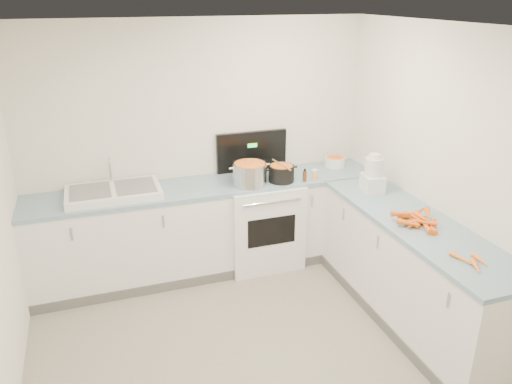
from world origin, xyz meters
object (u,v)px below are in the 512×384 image
object	(u,v)px
steel_pot	(250,175)
spice_jar	(314,176)
stove	(260,220)
black_pot	(281,174)
sink	(113,192)
extract_bottle	(305,176)
food_processor	(373,175)
mixing_bowl	(335,162)

from	to	relation	value
steel_pot	spice_jar	world-z (taller)	steel_pot
stove	black_pot	distance (m)	0.58
sink	black_pot	xyz separation A→B (m)	(1.62, -0.15, 0.03)
extract_bottle	food_processor	xyz separation A→B (m)	(0.50, -0.45, 0.11)
extract_bottle	food_processor	bearing A→B (deg)	-42.29
mixing_bowl	extract_bottle	bearing A→B (deg)	-147.45
sink	food_processor	world-z (taller)	food_processor
mixing_bowl	spice_jar	world-z (taller)	mixing_bowl
sink	black_pot	distance (m)	1.63
steel_pot	spice_jar	xyz separation A→B (m)	(0.66, -0.09, -0.05)
food_processor	sink	bearing A→B (deg)	163.94
spice_jar	food_processor	bearing A→B (deg)	-47.92
mixing_bowl	black_pot	bearing A→B (deg)	-161.27
sink	black_pot	size ratio (longest dim) A/B	3.35
spice_jar	black_pot	bearing A→B (deg)	164.76
black_pot	mixing_bowl	distance (m)	0.77
steel_pot	mixing_bowl	distance (m)	1.08
mixing_bowl	steel_pot	bearing A→B (deg)	-167.13
black_pot	food_processor	bearing A→B (deg)	-36.23
spice_jar	food_processor	xyz separation A→B (m)	(0.40, -0.44, 0.11)
stove	black_pot	size ratio (longest dim) A/B	5.29
extract_bottle	spice_jar	xyz separation A→B (m)	(0.10, -0.01, -0.00)
black_pot	extract_bottle	distance (m)	0.24
sink	food_processor	xyz separation A→B (m)	(2.35, -0.68, 0.12)
black_pot	spice_jar	xyz separation A→B (m)	(0.32, -0.09, -0.02)
stove	spice_jar	world-z (taller)	stove
spice_jar	food_processor	size ratio (longest dim) A/B	0.27
extract_bottle	spice_jar	size ratio (longest dim) A/B	1.06
stove	mixing_bowl	world-z (taller)	stove
stove	sink	bearing A→B (deg)	179.38
sink	mixing_bowl	xyz separation A→B (m)	(2.35, 0.10, 0.01)
black_pot	stove	bearing A→B (deg)	143.06
stove	sink	distance (m)	1.54
food_processor	black_pot	bearing A→B (deg)	143.77
stove	food_processor	distance (m)	1.28
mixing_bowl	food_processor	world-z (taller)	food_processor
black_pot	extract_bottle	bearing A→B (deg)	-18.56
stove	steel_pot	bearing A→B (deg)	-141.40
sink	steel_pot	bearing A→B (deg)	-6.25
stove	extract_bottle	distance (m)	0.68
sink	spice_jar	distance (m)	1.96
black_pot	extract_bottle	xyz separation A→B (m)	(0.22, -0.07, -0.02)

